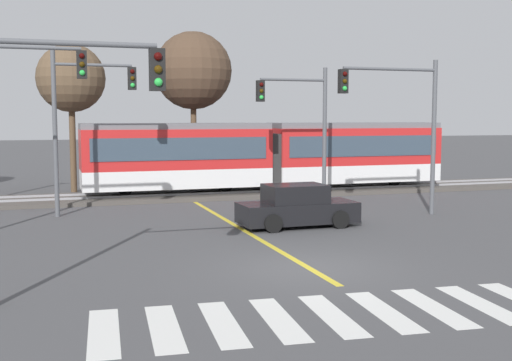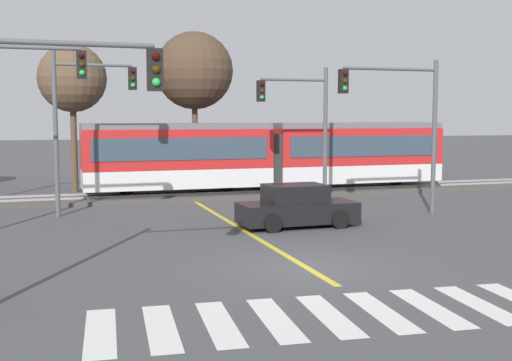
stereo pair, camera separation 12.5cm
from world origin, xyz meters
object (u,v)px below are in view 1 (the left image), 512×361
(traffic_light_far_left, at_px, (82,110))
(traffic_light_mid_right, at_px, (403,112))
(bare_tree_east, at_px, (193,71))
(traffic_light_far_right, at_px, (302,117))
(traffic_light_near_left, at_px, (50,119))
(bare_tree_west, at_px, (71,79))
(light_rail_tram, at_px, (269,154))
(sedan_crossing, at_px, (297,207))

(traffic_light_far_left, bearing_deg, traffic_light_mid_right, -18.44)
(bare_tree_east, bearing_deg, traffic_light_far_left, -125.35)
(traffic_light_far_right, distance_m, bare_tree_east, 9.90)
(traffic_light_near_left, height_order, bare_tree_west, bare_tree_west)
(traffic_light_far_left, distance_m, traffic_light_far_right, 9.32)
(bare_tree_west, bearing_deg, bare_tree_east, 5.75)
(light_rail_tram, bearing_deg, traffic_light_near_left, -122.21)
(traffic_light_far_right, height_order, traffic_light_mid_right, traffic_light_mid_right)
(bare_tree_west, relative_size, bare_tree_east, 0.89)
(sedan_crossing, xyz_separation_m, traffic_light_near_left, (-8.33, -7.22, 3.17))
(sedan_crossing, distance_m, bare_tree_west, 16.13)
(light_rail_tram, bearing_deg, bare_tree_east, 121.99)
(light_rail_tram, distance_m, traffic_light_far_right, 4.91)
(light_rail_tram, xyz_separation_m, traffic_light_near_left, (-10.56, -16.77, 1.82))
(traffic_light_mid_right, bearing_deg, bare_tree_west, 134.00)
(traffic_light_near_left, xyz_separation_m, traffic_light_mid_right, (13.15, 8.27, 0.23))
(light_rail_tram, height_order, traffic_light_far_right, traffic_light_far_right)
(bare_tree_east, bearing_deg, traffic_light_far_right, -72.71)
(light_rail_tram, relative_size, sedan_crossing, 4.37)
(traffic_light_mid_right, bearing_deg, bare_tree_east, 112.61)
(traffic_light_mid_right, relative_size, bare_tree_east, 0.71)
(bare_tree_west, bearing_deg, traffic_light_mid_right, -46.00)
(traffic_light_mid_right, bearing_deg, traffic_light_far_right, 123.42)
(light_rail_tram, relative_size, traffic_light_far_left, 2.85)
(traffic_light_mid_right, xyz_separation_m, bare_tree_west, (-12.01, 12.43, 1.75))
(traffic_light_far_right, height_order, bare_tree_east, bare_tree_east)
(traffic_light_near_left, distance_m, bare_tree_east, 22.85)
(traffic_light_far_left, bearing_deg, traffic_light_far_right, -0.14)
(traffic_light_near_left, relative_size, traffic_light_far_right, 0.96)
(sedan_crossing, relative_size, traffic_light_near_left, 0.72)
(sedan_crossing, distance_m, traffic_light_far_left, 9.38)
(sedan_crossing, relative_size, traffic_light_far_left, 0.65)
(traffic_light_far_right, bearing_deg, bare_tree_east, 107.29)
(bare_tree_west, bearing_deg, light_rail_tram, -22.67)
(sedan_crossing, distance_m, traffic_light_far_right, 6.35)
(traffic_light_far_left, distance_m, traffic_light_mid_right, 12.57)
(light_rail_tram, relative_size, bare_tree_east, 2.15)
(traffic_light_near_left, relative_size, traffic_light_far_left, 0.90)
(light_rail_tram, height_order, bare_tree_west, bare_tree_west)
(traffic_light_far_left, bearing_deg, sedan_crossing, -35.32)
(traffic_light_near_left, distance_m, traffic_light_far_right, 16.14)
(sedan_crossing, bearing_deg, traffic_light_near_left, -139.09)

